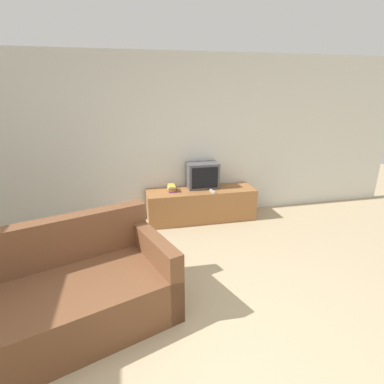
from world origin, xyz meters
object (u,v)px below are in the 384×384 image
television (203,176)px  remote_on_stand (212,191)px  book_stack (172,188)px  couch (53,301)px  tv_stand (201,205)px

television → remote_on_stand: size_ratio=2.87×
television → remote_on_stand: 0.34m
book_stack → remote_on_stand: 0.65m
television → remote_on_stand: bearing=-69.4°
couch → book_stack: couch is taller
tv_stand → couch: (-1.86, -2.09, 0.05)m
television → couch: television is taller
remote_on_stand → television: bearing=110.6°
television → couch: bearing=-131.1°
tv_stand → television: television is taller
television → couch: 2.94m
tv_stand → couch: bearing=-131.7°
television → couch: (-1.91, -2.19, -0.42)m
tv_stand → couch: size_ratio=0.79×
couch → television: bearing=29.4°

